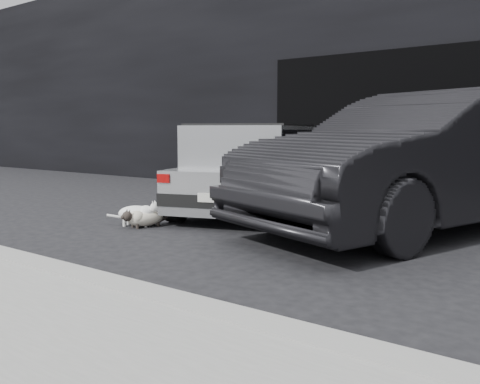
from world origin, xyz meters
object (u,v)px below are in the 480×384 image
Objects in this scene: cat_siamese at (142,218)px; cat_white at (139,213)px; silver_hatchback at (256,164)px; second_car at (427,160)px.

cat_white is at bearing -3.40° from cat_siamese.
silver_hatchback is 2.41m from second_car.
second_car is at bearing -129.40° from cat_siamese.
silver_hatchback is at bearing -158.03° from second_car.
silver_hatchback is 1.97m from cat_white.
cat_siamese is at bearing -126.19° from second_car.
cat_siamese is at bearing 46.55° from cat_white.
silver_hatchback is at bearing 139.52° from cat_white.
silver_hatchback is 5.79× the size of cat_white.
cat_white is (-0.09, 0.03, 0.05)m from cat_siamese.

